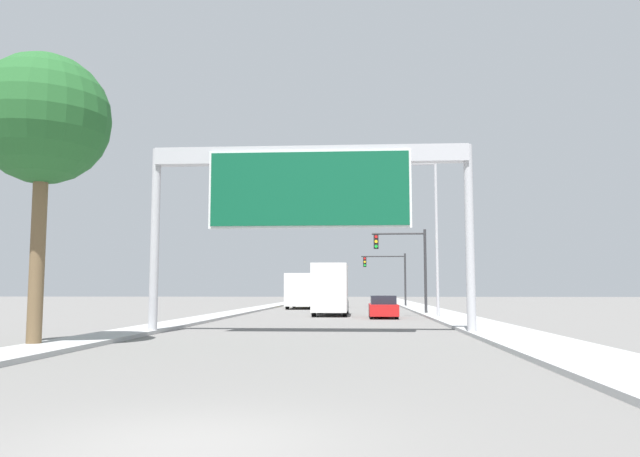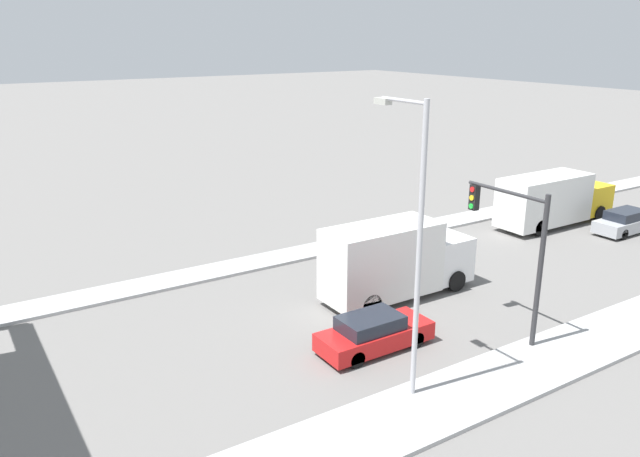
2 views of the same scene
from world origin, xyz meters
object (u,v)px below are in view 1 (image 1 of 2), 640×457
Objects in this scene: traffic_light_mid_block at (390,270)px; palm_tree_foreground at (43,121)px; truck_box_secondary at (302,291)px; traffic_light_near_intersection at (408,257)px; car_far_center at (383,307)px; truck_box_primary at (331,290)px; sign_gantry at (310,183)px; car_mid_left at (339,301)px; street_lamp_right at (432,227)px.

palm_tree_foreground is at bearing -105.88° from traffic_light_mid_block.
traffic_light_near_intersection reaches higher than truck_box_secondary.
car_far_center is at bearing -70.13° from truck_box_secondary.
traffic_light_near_intersection reaches higher than truck_box_primary.
sign_gantry is at bearing -103.18° from car_far_center.
car_mid_left is 0.53× the size of truck_box_secondary.
truck_box_secondary is at bearing -143.41° from car_mid_left.
truck_box_secondary is at bearing 102.66° from truck_box_primary.
traffic_light_near_intersection is at bearing 68.72° from car_far_center.
street_lamp_right is at bearing -63.55° from truck_box_secondary.
sign_gantry is at bearing -115.16° from street_lamp_right.
car_mid_left is 0.76× the size of traffic_light_near_intersection.
truck_box_primary is at bearing -90.00° from car_mid_left.
traffic_light_near_intersection is at bearing 74.67° from sign_gantry.
traffic_light_mid_block is at bearing 76.39° from truck_box_primary.
car_far_center is at bearing -93.83° from traffic_light_mid_block.
car_far_center is 0.49× the size of palm_tree_foreground.
street_lamp_right reaches higher than palm_tree_foreground.
car_mid_left is at bearing 106.07° from street_lamp_right.
palm_tree_foreground is (-8.02, -25.02, 5.37)m from truck_box_primary.
street_lamp_right is (6.59, 14.03, -0.45)m from sign_gantry.
truck_box_primary is 6.16m from traffic_light_near_intersection.
sign_gantry is at bearing -90.00° from car_mid_left.
truck_box_primary is 0.81× the size of palm_tree_foreground.
street_lamp_right is (1.07, -6.11, 1.60)m from traffic_light_near_intersection.
sign_gantry reaches higher than truck_box_primary.
street_lamp_right is at bearing -16.48° from car_far_center.
truck_box_primary is 26.82m from palm_tree_foreground.
sign_gantry reaches higher than truck_box_secondary.
car_mid_left is 0.50× the size of palm_tree_foreground.
car_far_center is 0.52× the size of truck_box_secondary.
traffic_light_near_intersection is (5.52, 1.41, 2.32)m from truck_box_primary.
car_far_center is 6.55m from traffic_light_near_intersection.
palm_tree_foreground is at bearing -96.35° from truck_box_secondary.
truck_box_secondary is 0.94× the size of palm_tree_foreground.
sign_gantry is 2.39× the size of traffic_light_mid_block.
street_lamp_right reaches higher than car_mid_left.
traffic_light_mid_block is (5.18, 40.15, -2.36)m from sign_gantry.
traffic_light_near_intersection is 0.66× the size of palm_tree_foreground.
traffic_light_near_intersection reaches higher than car_far_center.
street_lamp_right is (6.59, -4.71, 3.92)m from truck_box_primary.
car_mid_left reaches higher than car_far_center.
traffic_light_mid_block is (5.18, 3.23, 3.11)m from car_mid_left.
traffic_light_mid_block is at bearing 86.17° from car_far_center.
truck_box_primary is at bearing -103.61° from traffic_light_mid_block.
traffic_light_mid_block is at bearing 90.97° from traffic_light_near_intersection.
traffic_light_near_intersection is at bearing 99.90° from street_lamp_right.
truck_box_secondary is at bearing 122.49° from traffic_light_near_intersection.
street_lamp_right reaches higher than truck_box_secondary.
truck_box_primary is (0.00, 18.74, -4.37)m from sign_gantry.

